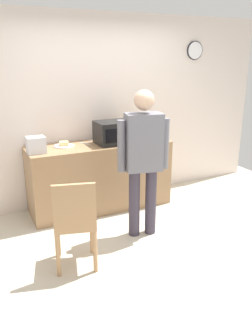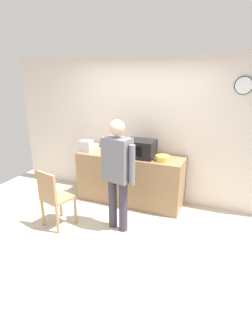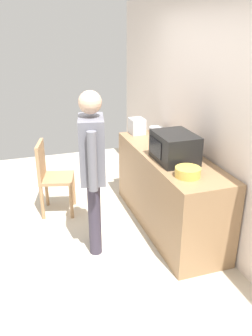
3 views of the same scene
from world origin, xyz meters
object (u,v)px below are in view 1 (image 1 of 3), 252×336
Objects in this scene: fork_utensil at (85,143)px; cereal_bowl at (34,145)px; spoon_utensil at (94,140)px; person_standing at (143,154)px; wooden_chair at (75,221)px; toaster at (36,145)px; salad_bowl at (144,138)px; microwave at (115,132)px; sandwich_plate at (64,145)px.

cereal_bowl is at bearing 173.38° from fork_utensil.
cereal_bowl reaches higher than fork_utensil.
spoon_utensil is 1.15m from person_standing.
toaster is at bearing 94.81° from wooden_chair.
toaster is at bearing 140.79° from person_standing.
fork_utensil is (-0.79, 0.20, -0.04)m from salad_bowl.
salad_bowl is at bearing 61.32° from person_standing.
salad_bowl is 1.11× the size of toaster.
spoon_utensil is (-0.20, 0.26, -0.15)m from microwave.
fork_utensil is at bearing -146.97° from spoon_utensil.
sandwich_plate is at bearing 169.33° from microwave.
fork_utensil is 1.53m from wooden_chair.
cereal_bowl reaches higher than wooden_chair.
microwave is at bearing 172.71° from salad_bowl.
salad_bowl is (1.08, -0.18, 0.03)m from sandwich_plate.
microwave is 0.88m from person_standing.
fork_utensil is (-0.38, 0.15, -0.15)m from microwave.
sandwich_plate is at bearing 77.85° from wooden_chair.
toaster reaches higher than fork_utensil.
toaster is at bearing -177.85° from microwave.
cereal_bowl is at bearing -177.18° from spoon_utensil.
salad_bowl is at bearing -14.24° from fork_utensil.
person_standing is at bearing -92.19° from microwave.
microwave is 0.43m from salad_bowl.
sandwich_plate reaches higher than spoon_utensil.
fork_utensil and spoon_utensil have the same top height.
cereal_bowl reaches higher than sandwich_plate.
sandwich_plate is 0.28× the size of wooden_chair.
cereal_bowl is at bearing 85.19° from toaster.
spoon_utensil is at bearing 2.82° from cereal_bowl.
cereal_bowl is at bearing 167.76° from microwave.
microwave is 0.53× the size of wooden_chair.
cereal_bowl reaches higher than spoon_utensil.
person_standing is at bearing -47.67° from cereal_bowl.
salad_bowl is at bearing -27.50° from spoon_utensil.
person_standing is at bearing -118.68° from salad_bowl.
microwave reaches higher than salad_bowl.
wooden_chair is at bearing -117.19° from spoon_utensil.
toaster reaches higher than cereal_bowl.
toaster is at bearing 179.47° from salad_bowl.
microwave is 2.27× the size of toaster.
spoon_utensil is 1.71m from wooden_chair.
salad_bowl is 1.47m from toaster.
cereal_bowl is 1.50m from wooden_chair.
microwave reaches higher than fork_utensil.
wooden_chair is at bearing -128.23° from microwave.
salad_bowl reaches higher than cereal_bowl.
microwave reaches higher than toaster.
cereal_bowl is 0.82× the size of toaster.
microwave is at bearing 87.81° from person_standing.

